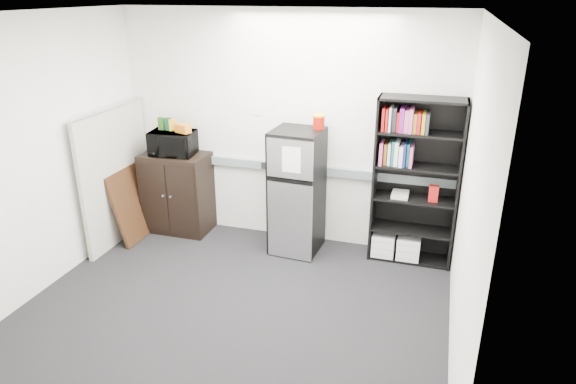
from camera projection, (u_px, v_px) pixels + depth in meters
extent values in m
plane|color=black|center=(232.00, 311.00, 4.91)|extent=(4.00, 4.00, 0.00)
cube|color=silver|center=(286.00, 130.00, 5.97)|extent=(4.00, 0.02, 2.70)
cube|color=silver|center=(469.00, 206.00, 3.87)|extent=(0.02, 3.50, 2.70)
cube|color=silver|center=(35.00, 158.00, 4.96)|extent=(0.02, 3.50, 2.70)
cube|color=white|center=(217.00, 14.00, 3.92)|extent=(4.00, 3.50, 0.02)
cube|color=slate|center=(285.00, 167.00, 6.11)|extent=(3.92, 0.05, 0.10)
cube|color=white|center=(257.00, 111.00, 5.98)|extent=(0.14, 0.00, 0.10)
cube|color=black|center=(375.00, 179.00, 5.66)|extent=(0.02, 0.34, 1.85)
cube|color=black|center=(458.00, 187.00, 5.42)|extent=(0.02, 0.34, 1.85)
cube|color=black|center=(416.00, 178.00, 5.68)|extent=(0.90, 0.02, 1.85)
cube|color=black|center=(424.00, 99.00, 5.20)|extent=(0.90, 0.34, 0.02)
cube|color=black|center=(408.00, 257.00, 5.87)|extent=(0.85, 0.32, 0.03)
cube|color=black|center=(411.00, 229.00, 5.75)|extent=(0.85, 0.32, 0.03)
cube|color=black|center=(414.00, 199.00, 5.61)|extent=(0.85, 0.32, 0.02)
cube|color=black|center=(417.00, 167.00, 5.47)|extent=(0.85, 0.32, 0.02)
cube|color=black|center=(420.00, 133.00, 5.34)|extent=(0.85, 0.32, 0.02)
cube|color=white|center=(384.00, 243.00, 5.89)|extent=(0.25, 0.30, 0.25)
cube|color=white|center=(409.00, 246.00, 5.82)|extent=(0.25, 0.30, 0.25)
cube|color=#A9A496|center=(116.00, 177.00, 6.09)|extent=(0.05, 1.30, 1.60)
cube|color=#B2B2B7|center=(108.00, 109.00, 5.79)|extent=(0.06, 1.30, 0.02)
cube|color=black|center=(178.00, 192.00, 6.43)|extent=(0.80, 0.50, 1.00)
cube|color=black|center=(153.00, 198.00, 6.25)|extent=(0.37, 0.01, 0.88)
cube|color=black|center=(182.00, 202.00, 6.15)|extent=(0.37, 0.01, 0.88)
cylinder|color=#B2B2B7|center=(163.00, 196.00, 6.18)|extent=(0.02, 0.02, 0.02)
cylinder|color=#B2B2B7|center=(170.00, 197.00, 6.16)|extent=(0.02, 0.02, 0.02)
imported|color=black|center=(173.00, 143.00, 6.17)|extent=(0.56, 0.41, 0.29)
cube|color=#215016|center=(161.00, 124.00, 6.16)|extent=(0.07, 0.05, 0.15)
cube|color=#0C3825|center=(169.00, 124.00, 6.14)|extent=(0.08, 0.06, 0.15)
cube|color=orange|center=(172.00, 125.00, 6.13)|extent=(0.08, 0.07, 0.14)
cube|color=orange|center=(183.00, 128.00, 6.04)|extent=(0.20, 0.15, 0.10)
cube|color=black|center=(297.00, 192.00, 5.86)|extent=(0.58, 0.58, 1.42)
cube|color=#B7B7BC|center=(290.00, 159.00, 5.43)|extent=(0.52, 0.05, 0.43)
cube|color=#B7B7BC|center=(290.00, 222.00, 5.69)|extent=(0.52, 0.05, 0.91)
cube|color=black|center=(289.00, 181.00, 5.50)|extent=(0.52, 0.04, 0.03)
cube|color=white|center=(291.00, 160.00, 5.41)|extent=(0.21, 0.02, 0.28)
cube|color=black|center=(297.00, 131.00, 5.59)|extent=(0.58, 0.58, 0.02)
cylinder|color=#9B1107|center=(319.00, 122.00, 5.61)|extent=(0.13, 0.13, 0.16)
cylinder|color=gold|center=(319.00, 114.00, 5.57)|extent=(0.13, 0.13, 0.02)
cube|color=black|center=(133.00, 203.00, 6.25)|extent=(0.25, 0.69, 0.87)
cube|color=beige|center=(134.00, 203.00, 6.24)|extent=(0.19, 0.59, 0.73)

